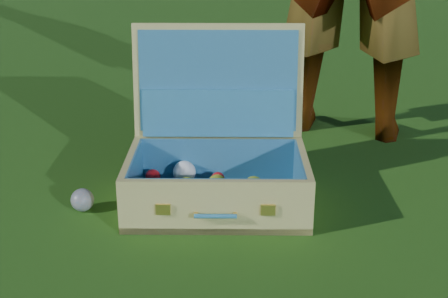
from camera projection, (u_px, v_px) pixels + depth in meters
ground at (209, 234)px, 1.67m from camera, size 60.00×60.00×0.00m
stray_ball at (82, 200)px, 1.78m from camera, size 0.07×0.07×0.07m
suitcase at (217, 154)px, 1.83m from camera, size 0.61×0.55×0.50m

